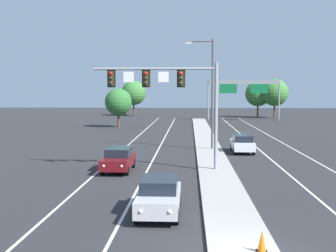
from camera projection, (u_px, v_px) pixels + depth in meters
name	position (u px, v px, depth m)	size (l,w,h in m)	color
median_island	(214.00, 164.00, 32.72)	(2.40, 110.00, 0.15)	#9E9B93
lane_stripe_oncoming_center	(157.00, 152.00, 39.92)	(0.14, 100.00, 0.01)	silver
lane_stripe_receding_center	(263.00, 153.00, 39.47)	(0.14, 100.00, 0.01)	silver
edge_stripe_left	(121.00, 152.00, 40.07)	(0.14, 100.00, 0.01)	silver
edge_stripe_right	(300.00, 153.00, 39.31)	(0.14, 100.00, 0.01)	silver
overhead_signal_mast	(172.00, 90.00, 30.04)	(8.40, 0.44, 7.20)	gray
street_lamp_median	(210.00, 87.00, 40.65)	(2.58, 0.28, 10.00)	#4C4C51
car_oncoming_silver	(159.00, 196.00, 19.73)	(1.85, 4.48, 1.58)	#B7B7BC
car_oncoming_darkred	(119.00, 159.00, 30.30)	(1.87, 4.49, 1.58)	#5B0F14
car_receding_white	(242.00, 143.00, 39.40)	(1.85, 4.48, 1.58)	silver
traffic_cone_median_nose	(262.00, 241.00, 14.65)	(0.36, 0.36, 0.74)	black
highway_sign_gantry	(244.00, 87.00, 82.03)	(13.28, 0.42, 7.50)	gray
tree_far_right_c	(258.00, 94.00, 91.33)	(5.19, 5.19, 7.50)	#4C3823
tree_far_left_a	(134.00, 93.00, 96.97)	(5.34, 5.34, 7.73)	#4C3823
tree_far_right_b	(275.00, 93.00, 89.39)	(5.43, 5.43, 7.86)	#4C3823
tree_far_left_c	(125.00, 99.00, 99.53)	(3.79, 3.79, 5.48)	#4C3823
tree_far_left_b	(118.00, 102.00, 66.53)	(4.05, 4.05, 5.86)	#4C3823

